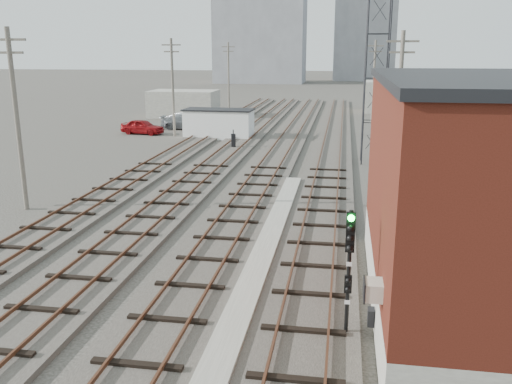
% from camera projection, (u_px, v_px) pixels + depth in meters
% --- Properties ---
extents(ground, '(320.00, 320.00, 0.00)m').
position_uv_depth(ground, '(315.00, 119.00, 64.06)').
color(ground, '#282621').
rests_on(ground, ground).
extents(track_right, '(3.20, 90.00, 0.39)m').
position_uv_depth(track_right, '(331.00, 150.00, 43.59)').
color(track_right, '#332D28').
rests_on(track_right, ground).
extents(track_mid_right, '(3.20, 90.00, 0.39)m').
position_uv_depth(track_mid_right, '(282.00, 149.00, 44.21)').
color(track_mid_right, '#332D28').
rests_on(track_mid_right, ground).
extents(track_mid_left, '(3.20, 90.00, 0.39)m').
position_uv_depth(track_mid_left, '(234.00, 148.00, 44.83)').
color(track_mid_left, '#332D28').
rests_on(track_mid_left, ground).
extents(track_left, '(3.20, 90.00, 0.39)m').
position_uv_depth(track_left, '(187.00, 146.00, 45.45)').
color(track_left, '#332D28').
rests_on(track_left, ground).
extents(platform_curb, '(0.90, 28.00, 0.26)m').
position_uv_depth(platform_curb, '(258.00, 267.00, 20.02)').
color(platform_curb, gray).
rests_on(platform_curb, ground).
extents(brick_building, '(6.54, 12.20, 7.22)m').
position_uv_depth(brick_building, '(480.00, 198.00, 16.14)').
color(brick_building, gray).
rests_on(brick_building, ground).
extents(lattice_tower, '(1.60, 1.60, 15.00)m').
position_uv_depth(lattice_tower, '(377.00, 56.00, 37.44)').
color(lattice_tower, black).
rests_on(lattice_tower, ground).
extents(utility_pole_left_a, '(1.80, 0.24, 9.00)m').
position_uv_depth(utility_pole_left_a, '(17.00, 116.00, 26.59)').
color(utility_pole_left_a, '#595147').
rests_on(utility_pole_left_a, ground).
extents(utility_pole_left_b, '(1.80, 0.24, 9.00)m').
position_uv_depth(utility_pole_left_b, '(173.00, 85.00, 50.46)').
color(utility_pole_left_b, '#595147').
rests_on(utility_pole_left_b, ground).
extents(utility_pole_left_c, '(1.80, 0.24, 9.00)m').
position_uv_depth(utility_pole_left_c, '(229.00, 74.00, 74.33)').
color(utility_pole_left_c, '#595147').
rests_on(utility_pole_left_c, ground).
extents(utility_pole_right_a, '(1.80, 0.24, 9.00)m').
position_uv_depth(utility_pole_right_a, '(399.00, 106.00, 31.28)').
color(utility_pole_right_a, '#595147').
rests_on(utility_pole_right_a, ground).
extents(utility_pole_right_b, '(1.80, 0.24, 9.00)m').
position_uv_depth(utility_pole_right_b, '(374.00, 79.00, 59.93)').
color(utility_pole_right_b, '#595147').
rests_on(utility_pole_right_b, ground).
extents(apartment_left, '(22.00, 14.00, 30.00)m').
position_uv_depth(apartment_left, '(261.00, 21.00, 134.68)').
color(apartment_left, gray).
rests_on(apartment_left, ground).
extents(apartment_right, '(16.00, 12.00, 26.00)m').
position_uv_depth(apartment_right, '(365.00, 31.00, 145.48)').
color(apartment_right, gray).
rests_on(apartment_right, ground).
extents(shed_left, '(8.00, 5.00, 3.20)m').
position_uv_depth(shed_left, '(184.00, 104.00, 66.14)').
color(shed_left, gray).
rests_on(shed_left, ground).
extents(shed_right, '(6.00, 6.00, 4.00)m').
position_uv_depth(shed_right, '(388.00, 97.00, 71.71)').
color(shed_right, gray).
rests_on(shed_right, ground).
extents(signal_mast, '(0.40, 0.40, 3.77)m').
position_uv_depth(signal_mast, '(349.00, 266.00, 14.79)').
color(signal_mast, gray).
rests_on(signal_mast, ground).
extents(switch_stand, '(0.44, 0.44, 1.49)m').
position_uv_depth(switch_stand, '(233.00, 141.00, 44.61)').
color(switch_stand, black).
rests_on(switch_stand, ground).
extents(site_trailer, '(6.49, 3.01, 2.69)m').
position_uv_depth(site_trailer, '(219.00, 123.00, 50.09)').
color(site_trailer, white).
rests_on(site_trailer, ground).
extents(car_red, '(4.44, 2.36, 1.44)m').
position_uv_depth(car_red, '(142.00, 127.00, 52.65)').
color(car_red, maroon).
rests_on(car_red, ground).
extents(car_silver, '(4.88, 2.02, 1.57)m').
position_uv_depth(car_silver, '(188.00, 120.00, 57.26)').
color(car_silver, '#A1A4A8').
rests_on(car_silver, ground).
extents(car_grey, '(4.82, 2.18, 1.37)m').
position_uv_depth(car_grey, '(184.00, 122.00, 56.00)').
color(car_grey, slate).
rests_on(car_grey, ground).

